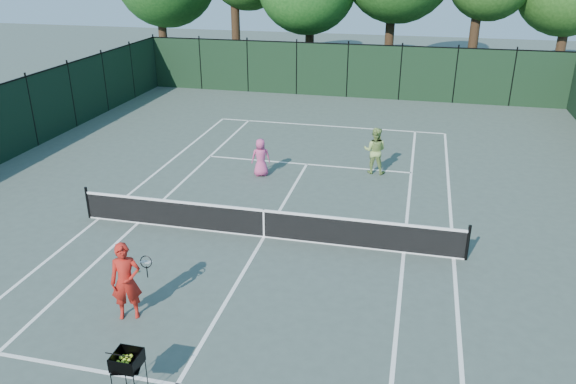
% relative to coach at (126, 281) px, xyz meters
% --- Properties ---
extents(ground, '(90.00, 90.00, 0.00)m').
position_rel_coach_xyz_m(ground, '(1.99, 4.53, -0.95)').
color(ground, '#404E46').
rests_on(ground, ground).
extents(sideline_doubles_left, '(0.10, 23.77, 0.01)m').
position_rel_coach_xyz_m(sideline_doubles_left, '(-3.50, 4.53, -0.95)').
color(sideline_doubles_left, white).
rests_on(sideline_doubles_left, ground).
extents(sideline_doubles_right, '(0.10, 23.77, 0.01)m').
position_rel_coach_xyz_m(sideline_doubles_right, '(7.47, 4.53, -0.95)').
color(sideline_doubles_right, white).
rests_on(sideline_doubles_right, ground).
extents(sideline_singles_left, '(0.10, 23.77, 0.01)m').
position_rel_coach_xyz_m(sideline_singles_left, '(-2.13, 4.53, -0.95)').
color(sideline_singles_left, white).
rests_on(sideline_singles_left, ground).
extents(sideline_singles_right, '(0.10, 23.77, 0.01)m').
position_rel_coach_xyz_m(sideline_singles_right, '(6.10, 4.53, -0.95)').
color(sideline_singles_right, white).
rests_on(sideline_singles_right, ground).
extents(baseline_far, '(10.97, 0.10, 0.01)m').
position_rel_coach_xyz_m(baseline_far, '(1.99, 16.41, -0.95)').
color(baseline_far, white).
rests_on(baseline_far, ground).
extents(service_line_far, '(8.23, 0.10, 0.01)m').
position_rel_coach_xyz_m(service_line_far, '(1.99, 10.93, -0.95)').
color(service_line_far, white).
rests_on(service_line_far, ground).
extents(center_service_line, '(0.10, 12.80, 0.01)m').
position_rel_coach_xyz_m(center_service_line, '(1.99, 4.53, -0.95)').
color(center_service_line, white).
rests_on(center_service_line, ground).
extents(tennis_net, '(11.69, 0.09, 1.06)m').
position_rel_coach_xyz_m(tennis_net, '(1.99, 4.53, -0.48)').
color(tennis_net, black).
rests_on(tennis_net, ground).
extents(fence_far, '(24.00, 0.05, 3.00)m').
position_rel_coach_xyz_m(fence_far, '(1.99, 22.53, 0.55)').
color(fence_far, black).
rests_on(fence_far, ground).
extents(coach, '(0.84, 0.89, 1.90)m').
position_rel_coach_xyz_m(coach, '(0.00, 0.00, 0.00)').
color(coach, red).
rests_on(coach, ground).
extents(player_pink, '(0.82, 0.67, 1.45)m').
position_rel_coach_xyz_m(player_pink, '(0.54, 9.34, -0.23)').
color(player_pink, '#CA477E').
rests_on(player_pink, ground).
extents(player_green, '(0.91, 0.73, 1.80)m').
position_rel_coach_xyz_m(player_green, '(4.68, 10.63, -0.06)').
color(player_green, '#90B158').
rests_on(player_green, ground).
extents(ball_hopper, '(0.62, 0.62, 0.97)m').
position_rel_coach_xyz_m(ball_hopper, '(1.24, -2.30, -0.13)').
color(ball_hopper, black).
rests_on(ball_hopper, ground).
extents(loose_ball_midcourt, '(0.07, 0.07, 0.07)m').
position_rel_coach_xyz_m(loose_ball_midcourt, '(-0.75, 1.82, -0.92)').
color(loose_ball_midcourt, '#BBD12A').
rests_on(loose_ball_midcourt, ground).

